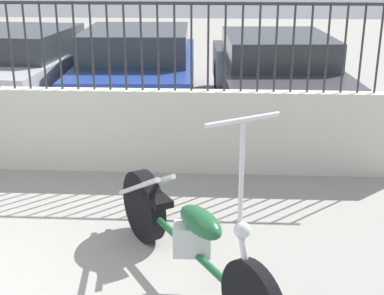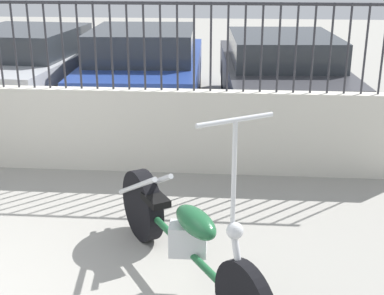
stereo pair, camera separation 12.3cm
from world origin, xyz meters
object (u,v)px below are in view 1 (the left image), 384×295
object	(u,v)px
car_blue	(139,68)
car_dark_grey	(274,73)
motorcycle_green	(181,232)
car_silver	(24,66)

from	to	relation	value
car_blue	car_dark_grey	bearing A→B (deg)	-99.15
motorcycle_green	car_dark_grey	distance (m)	4.96
motorcycle_green	car_dark_grey	xyz separation A→B (m)	(1.13, 4.83, 0.27)
car_silver	car_blue	xyz separation A→B (m)	(1.95, -0.02, 0.00)
motorcycle_green	car_dark_grey	size ratio (longest dim) A/B	0.48
motorcycle_green	car_silver	distance (m)	5.95
car_silver	car_dark_grey	bearing A→B (deg)	-89.48
motorcycle_green	car_silver	size ratio (longest dim) A/B	0.48
car_dark_grey	car_blue	bearing A→B (deg)	79.53
car_silver	car_dark_grey	size ratio (longest dim) A/B	0.99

